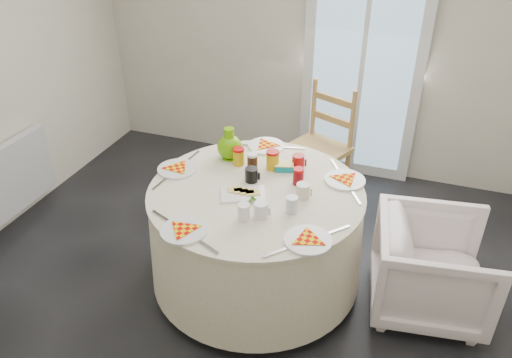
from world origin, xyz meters
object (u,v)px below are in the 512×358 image
(wooden_chair, at_px, (317,150))
(green_pitcher, at_px, (229,138))
(radiator, at_px, (2,185))
(table, at_px, (256,235))
(armchair, at_px, (434,258))

(wooden_chair, xyz_separation_m, green_pitcher, (-0.43, -0.77, 0.40))
(radiator, xyz_separation_m, table, (1.99, 0.07, -0.01))
(radiator, distance_m, wooden_chair, 2.42)
(radiator, bearing_deg, green_pitcher, 13.10)
(radiator, xyz_separation_m, green_pitcher, (1.69, 0.39, 0.49))
(wooden_chair, bearing_deg, table, -73.10)
(radiator, distance_m, green_pitcher, 1.80)
(radiator, height_order, armchair, armchair)
(wooden_chair, height_order, green_pitcher, green_pitcher)
(table, bearing_deg, wooden_chair, 83.07)
(armchair, relative_size, green_pitcher, 3.18)
(wooden_chair, bearing_deg, armchair, -21.15)
(green_pitcher, bearing_deg, armchair, -20.24)
(radiator, distance_m, table, 1.99)
(table, bearing_deg, green_pitcher, 133.26)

